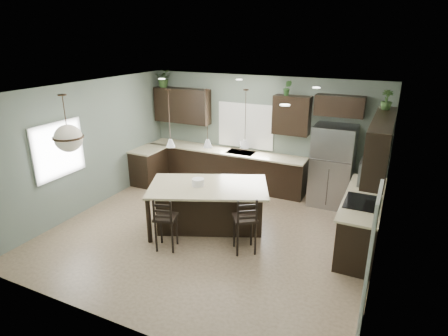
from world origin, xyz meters
TOP-DOWN VIEW (x-y plane):
  - ground at (0.00, 0.00)m, footprint 6.00×6.00m
  - pantry_door at (2.98, -1.55)m, footprint 0.04×0.82m
  - window_back at (-0.40, 2.73)m, footprint 1.35×0.02m
  - window_left at (-2.98, -0.80)m, footprint 0.02×1.10m
  - left_return_cabs at (-2.70, 1.70)m, footprint 0.60×0.90m
  - left_return_countertop at (-2.68, 1.70)m, footprint 0.66×0.96m
  - back_lower_cabs at (-0.85, 2.45)m, footprint 4.20×0.60m
  - back_countertop at (-0.85, 2.43)m, footprint 4.20×0.66m
  - sink_inset at (-0.40, 2.43)m, footprint 0.70×0.45m
  - faucet at (-0.40, 2.40)m, footprint 0.02×0.02m
  - back_upper_left at (-2.15, 2.58)m, footprint 1.55×0.34m
  - back_upper_right at (0.80, 2.58)m, footprint 0.85×0.34m
  - fridge_header at (1.85, 2.58)m, footprint 1.05×0.34m
  - right_lower_cabs at (2.70, 0.87)m, footprint 0.60×2.35m
  - right_countertop at (2.68, 0.87)m, footprint 0.66×2.35m
  - cooktop at (2.68, 0.60)m, footprint 0.58×0.75m
  - wall_oven_front at (2.40, 0.60)m, footprint 0.01×0.72m
  - right_upper_cabs at (2.83, 0.87)m, footprint 0.34×2.35m
  - microwave at (2.78, 0.60)m, footprint 0.40×0.75m
  - refrigerator at (1.85, 2.38)m, footprint 0.90×0.74m
  - kitchen_island at (-0.13, 0.17)m, footprint 2.62×2.10m
  - serving_dish at (-0.31, 0.09)m, footprint 0.24×0.24m
  - bar_stool_left at (-0.47, -0.84)m, footprint 0.48×0.48m
  - bar_stool_right at (0.85, -0.32)m, footprint 0.55×0.55m
  - pendant_left at (-0.77, -0.11)m, footprint 0.17×0.17m
  - pendant_center at (-0.13, 0.17)m, footprint 0.17×0.17m
  - pendant_right at (0.51, 0.44)m, footprint 0.17×0.17m
  - chandelier at (-1.96, -1.40)m, footprint 0.51×0.51m
  - plant_back_left at (-2.66, 2.55)m, footprint 0.52×0.48m
  - plant_back_right at (0.67, 2.55)m, footprint 0.21×0.18m
  - plant_right_wall at (2.80, 1.67)m, footprint 0.24×0.24m
  - room_shell at (0.00, 0.00)m, footprint 6.00×6.00m

SIDE VIEW (x-z plane):
  - ground at x=0.00m, z-range 0.00..0.00m
  - left_return_cabs at x=-2.70m, z-range 0.00..0.90m
  - back_lower_cabs at x=-0.85m, z-range 0.00..0.90m
  - right_lower_cabs at x=2.70m, z-range 0.00..0.90m
  - wall_oven_front at x=2.40m, z-range 0.15..0.75m
  - kitchen_island at x=-0.13m, z-range 0.00..0.92m
  - bar_stool_left at x=-0.47m, z-range 0.00..1.03m
  - bar_stool_right at x=0.85m, z-range 0.00..1.08m
  - left_return_countertop at x=-2.68m, z-range 0.90..0.94m
  - back_countertop at x=-0.85m, z-range 0.90..0.94m
  - right_countertop at x=2.68m, z-range 0.90..0.94m
  - refrigerator at x=1.85m, z-range 0.00..1.85m
  - sink_inset at x=-0.40m, z-range 0.93..0.94m
  - cooktop at x=2.68m, z-range 0.93..0.95m
  - serving_dish at x=-0.31m, z-range 0.92..1.06m
  - pantry_door at x=2.98m, z-range 0.00..2.04m
  - faucet at x=-0.40m, z-range 0.94..1.22m
  - window_back at x=-0.40m, z-range 1.05..2.05m
  - window_left at x=-2.98m, z-range 1.05..2.05m
  - microwave at x=2.78m, z-range 1.35..1.75m
  - room_shell at x=0.00m, z-range -1.30..4.70m
  - back_upper_left at x=-2.15m, z-range 1.50..2.40m
  - back_upper_right at x=0.80m, z-range 1.50..2.40m
  - right_upper_cabs at x=2.83m, z-range 1.50..2.40m
  - fridge_header at x=1.85m, z-range 2.02..2.48m
  - pendant_left at x=-0.77m, z-range 1.70..2.80m
  - pendant_center at x=-0.13m, z-range 1.70..2.80m
  - pendant_right at x=0.51m, z-range 1.70..2.80m
  - chandelier at x=-1.96m, z-range 1.82..2.80m
  - plant_back_right at x=0.67m, z-range 2.40..2.74m
  - plant_right_wall at x=2.80m, z-range 2.40..2.76m
  - plant_back_left at x=-2.66m, z-range 2.40..2.86m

